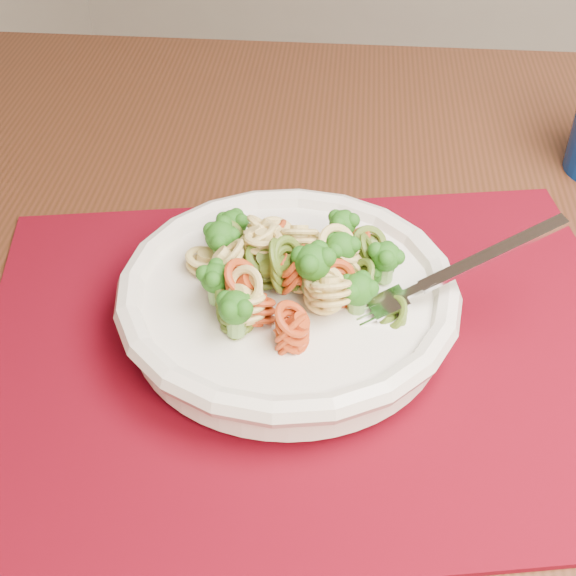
% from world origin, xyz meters
% --- Properties ---
extents(dining_table, '(1.51, 1.20, 0.73)m').
position_xyz_m(dining_table, '(-0.67, 0.56, 0.63)').
color(dining_table, '#492314').
rests_on(dining_table, ground).
extents(placemat, '(0.60, 0.55, 0.00)m').
position_xyz_m(placemat, '(-0.69, 0.43, 0.74)').
color(placemat, '#5C0312').
rests_on(placemat, dining_table).
extents(pasta_bowl, '(0.25, 0.25, 0.05)m').
position_xyz_m(pasta_bowl, '(-0.71, 0.45, 0.77)').
color(pasta_bowl, silver).
rests_on(pasta_bowl, placemat).
extents(pasta_broccoli_heap, '(0.21, 0.21, 0.06)m').
position_xyz_m(pasta_broccoli_heap, '(-0.71, 0.45, 0.78)').
color(pasta_broccoli_heap, '#DAB46C').
rests_on(pasta_broccoli_heap, pasta_bowl).
extents(fork, '(0.16, 0.13, 0.08)m').
position_xyz_m(fork, '(-0.64, 0.45, 0.78)').
color(fork, silver).
rests_on(fork, pasta_bowl).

